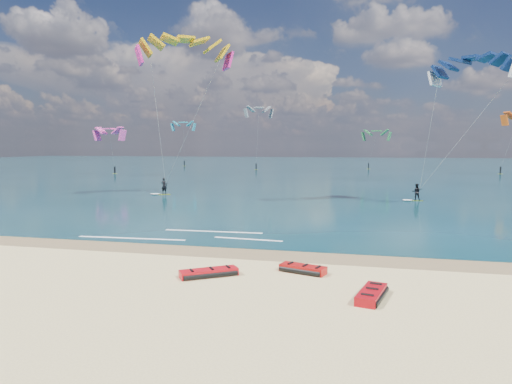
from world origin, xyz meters
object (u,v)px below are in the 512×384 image
kitesurfer_far (445,124)px  packed_kite_left (209,276)px  packed_kite_right (371,299)px  kitesurfer_main (175,110)px  packed_kite_mid (303,273)px

kitesurfer_far → packed_kite_left: bearing=-119.6°
packed_kite_right → kitesurfer_main: size_ratio=0.13×
packed_kite_mid → kitesurfer_far: kitesurfer_far is taller
packed_kite_mid → packed_kite_right: 3.95m
packed_kite_mid → packed_kite_right: (2.79, -2.79, 0.00)m
packed_kite_mid → kitesurfer_main: 31.52m
packed_kite_right → kitesurfer_far: bearing=-0.3°
kitesurfer_far → packed_kite_mid: bearing=-114.0°
packed_kite_right → kitesurfer_main: kitesurfer_main is taller
packed_kite_mid → kitesurfer_main: bearing=140.6°
packed_kite_left → packed_kite_right: (6.51, -1.34, 0.00)m
packed_kite_right → kitesurfer_main: (-19.33, 28.05, 9.08)m
packed_kite_right → packed_kite_mid: bearing=58.2°
packed_kite_left → packed_kite_mid: (3.72, 1.45, 0.00)m
packed_kite_left → packed_kite_right: 6.65m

